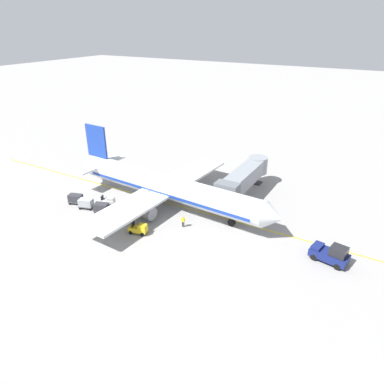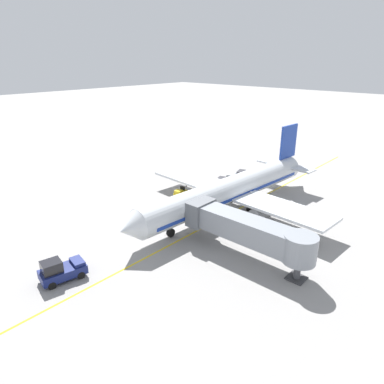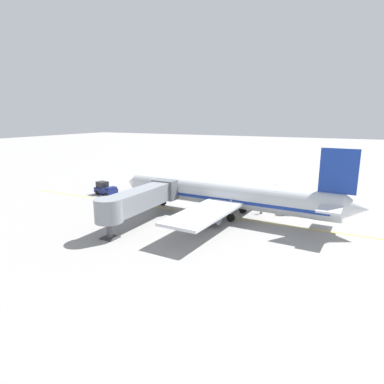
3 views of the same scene
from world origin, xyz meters
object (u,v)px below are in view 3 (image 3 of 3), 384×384
at_px(ground_crew_wing_walker, 204,199).
at_px(ground_crew_loader, 267,195).
at_px(baggage_cart_third_in_train, 323,209).
at_px(baggage_tug_trailing, 238,197).
at_px(pushback_tractor, 105,189).
at_px(ground_crew_marshaller, 261,208).
at_px(parked_airliner, 227,195).
at_px(baggage_tug_lead, 288,210).
at_px(baggage_cart_second_in_train, 306,206).
at_px(jet_bridge, 139,199).
at_px(baggage_cart_front, 285,204).

distance_m(ground_crew_wing_walker, ground_crew_loader, 11.42).
relative_size(baggage_cart_third_in_train, ground_crew_loader, 1.76).
xyz_separation_m(baggage_tug_trailing, ground_crew_wing_walker, (-4.51, 4.38, 0.24)).
xyz_separation_m(pushback_tractor, ground_crew_marshaller, (0.87, -29.53, -0.15)).
relative_size(parked_airliner, baggage_cart_third_in_train, 12.57).
relative_size(ground_crew_wing_walker, ground_crew_marshaller, 1.00).
xyz_separation_m(baggage_tug_trailing, baggage_cart_third_in_train, (-2.02, -14.04, 0.24)).
bearing_deg(baggage_tug_lead, baggage_cart_second_in_train, -41.39).
relative_size(jet_bridge, baggage_tug_lead, 5.61).
distance_m(pushback_tractor, baggage_cart_front, 32.61).
xyz_separation_m(parked_airliner, baggage_tug_lead, (4.76, -8.09, -2.47)).
bearing_deg(ground_crew_loader, baggage_tug_lead, -144.38).
relative_size(baggage_tug_lead, baggage_cart_third_in_train, 0.93).
bearing_deg(ground_crew_marshaller, pushback_tractor, 91.68).
bearing_deg(ground_crew_marshaller, jet_bridge, 132.10).
height_order(ground_crew_wing_walker, ground_crew_loader, same).
height_order(parked_airliner, jet_bridge, parked_airliner).
distance_m(parked_airliner, ground_crew_loader, 12.27).
bearing_deg(baggage_tug_trailing, baggage_cart_second_in_train, -98.39).
xyz_separation_m(baggage_tug_lead, ground_crew_marshaller, (-1.48, 3.72, 0.24)).
height_order(jet_bridge, ground_crew_loader, jet_bridge).
bearing_deg(baggage_cart_front, ground_crew_marshaller, 144.24).
bearing_deg(ground_crew_loader, baggage_cart_front, -139.08).
height_order(ground_crew_wing_walker, ground_crew_marshaller, same).
bearing_deg(baggage_tug_lead, ground_crew_marshaller, 111.63).
xyz_separation_m(baggage_cart_second_in_train, ground_crew_marshaller, (-3.89, 5.85, 0.00)).
distance_m(baggage_tug_trailing, baggage_cart_second_in_train, 11.59).
distance_m(jet_bridge, ground_crew_loader, 24.15).
distance_m(parked_airliner, ground_crew_wing_walker, 7.46).
distance_m(jet_bridge, baggage_cart_third_in_train, 27.19).
distance_m(baggage_cart_second_in_train, ground_crew_wing_walker, 16.10).
bearing_deg(baggage_cart_front, ground_crew_loader, 40.92).
height_order(pushback_tractor, baggage_cart_second_in_train, pushback_tractor).
bearing_deg(baggage_cart_front, baggage_tug_lead, -157.12).
bearing_deg(parked_airliner, pushback_tractor, 84.51).
bearing_deg(baggage_cart_third_in_train, ground_crew_wing_walker, 97.69).
bearing_deg(baggage_cart_front, pushback_tractor, 98.23).
xyz_separation_m(parked_airliner, baggage_cart_second_in_train, (7.17, -10.22, -2.24)).
bearing_deg(baggage_tug_trailing, baggage_tug_lead, -113.72).
bearing_deg(jet_bridge, baggage_tug_lead, -51.54).
distance_m(baggage_cart_second_in_train, baggage_cart_third_in_train, 2.60).
bearing_deg(parked_airliner, jet_bridge, 134.30).
relative_size(jet_bridge, baggage_cart_front, 5.22).
bearing_deg(baggage_cart_second_in_train, ground_crew_marshaller, 123.62).
height_order(pushback_tractor, baggage_cart_front, pushback_tractor).
bearing_deg(baggage_tug_trailing, ground_crew_marshaller, -134.80).
distance_m(jet_bridge, baggage_tug_lead, 22.23).
distance_m(ground_crew_loader, ground_crew_marshaller, 8.45).
relative_size(baggage_cart_front, baggage_cart_third_in_train, 1.00).
xyz_separation_m(baggage_cart_front, baggage_cart_second_in_train, (0.08, -3.11, 0.00)).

